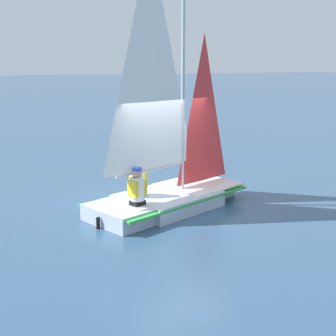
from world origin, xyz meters
name	(u,v)px	position (x,y,z in m)	size (l,w,h in m)	color
ground_plane	(168,208)	(0.00, 0.00, 0.00)	(260.00, 260.00, 0.00)	#2D4C6B
sailboat_main	(167,173)	(0.01, -0.02, 0.85)	(2.80, 4.17, 5.93)	#B2BCCC
sailor_helm	(138,184)	(-0.10, -0.70, 0.63)	(0.38, 0.40, 1.16)	black
sailor_crew	(137,192)	(0.53, -1.00, 0.63)	(0.38, 0.40, 1.16)	black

